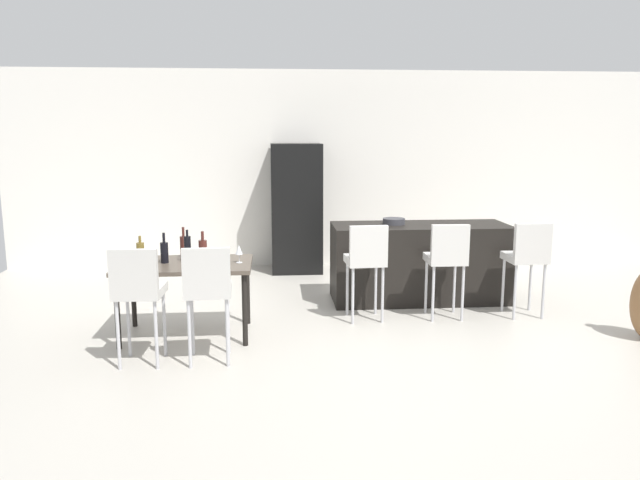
{
  "coord_description": "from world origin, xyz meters",
  "views": [
    {
      "loc": [
        -1.1,
        -5.98,
        2.0
      ],
      "look_at": [
        -0.58,
        0.46,
        0.85
      ],
      "focal_mm": 34.09,
      "sensor_mm": 36.0,
      "label": 1
    }
  ],
  "objects_px": {
    "wine_bottle_far": "(141,256)",
    "wine_bottle_middle": "(184,246)",
    "wine_bottle_near": "(203,251)",
    "wine_glass_inner": "(239,250)",
    "dining_chair_near": "(138,287)",
    "bar_chair_right": "(527,254)",
    "dining_chair_far": "(208,286)",
    "wine_glass_left": "(129,253)",
    "refrigerator": "(296,208)",
    "bar_chair_middle": "(447,256)",
    "wine_glass_end": "(189,247)",
    "kitchen_island": "(420,262)",
    "wine_bottle_right": "(164,252)",
    "wine_bottle_corner": "(188,249)",
    "fruit_bowl": "(394,221)",
    "bar_chair_left": "(366,257)",
    "dining_table": "(185,270)"
  },
  "relations": [
    {
      "from": "wine_bottle_far",
      "to": "wine_bottle_middle",
      "type": "xyz_separation_m",
      "value": [
        0.32,
        0.54,
        -0.02
      ]
    },
    {
      "from": "wine_bottle_near",
      "to": "wine_glass_inner",
      "type": "xyz_separation_m",
      "value": [
        0.34,
        0.04,
        -0.0
      ]
    },
    {
      "from": "wine_bottle_near",
      "to": "dining_chair_near",
      "type": "bearing_deg",
      "value": -124.67
    },
    {
      "from": "bar_chair_right",
      "to": "dining_chair_far",
      "type": "relative_size",
      "value": 1.0
    },
    {
      "from": "wine_glass_left",
      "to": "refrigerator",
      "type": "height_order",
      "value": "refrigerator"
    },
    {
      "from": "bar_chair_middle",
      "to": "wine_glass_end",
      "type": "bearing_deg",
      "value": -177.1
    },
    {
      "from": "kitchen_island",
      "to": "wine_glass_inner",
      "type": "relative_size",
      "value": 11.98
    },
    {
      "from": "wine_bottle_middle",
      "to": "refrigerator",
      "type": "relative_size",
      "value": 0.17
    },
    {
      "from": "wine_bottle_right",
      "to": "kitchen_island",
      "type": "bearing_deg",
      "value": 21.05
    },
    {
      "from": "wine_glass_end",
      "to": "refrigerator",
      "type": "xyz_separation_m",
      "value": [
        1.19,
        2.62,
        0.06
      ]
    },
    {
      "from": "dining_chair_near",
      "to": "wine_glass_left",
      "type": "height_order",
      "value": "dining_chair_near"
    },
    {
      "from": "dining_chair_near",
      "to": "dining_chair_far",
      "type": "xyz_separation_m",
      "value": [
        0.59,
        -0.0,
        0.0
      ]
    },
    {
      "from": "wine_glass_inner",
      "to": "wine_bottle_corner",
      "type": "bearing_deg",
      "value": 172.17
    },
    {
      "from": "bar_chair_middle",
      "to": "wine_glass_inner",
      "type": "xyz_separation_m",
      "value": [
        -2.19,
        -0.37,
        0.17
      ]
    },
    {
      "from": "wine_bottle_far",
      "to": "fruit_bowl",
      "type": "height_order",
      "value": "wine_bottle_far"
    },
    {
      "from": "bar_chair_middle",
      "to": "refrigerator",
      "type": "distance_m",
      "value": 2.91
    },
    {
      "from": "wine_bottle_near",
      "to": "refrigerator",
      "type": "height_order",
      "value": "refrigerator"
    },
    {
      "from": "wine_glass_left",
      "to": "wine_glass_inner",
      "type": "height_order",
      "value": "same"
    },
    {
      "from": "bar_chair_left",
      "to": "bar_chair_right",
      "type": "distance_m",
      "value": 1.76
    },
    {
      "from": "wine_bottle_corner",
      "to": "wine_glass_end",
      "type": "bearing_deg",
      "value": 92.65
    },
    {
      "from": "dining_table",
      "to": "dining_chair_near",
      "type": "xyz_separation_m",
      "value": [
        -0.29,
        -0.76,
        0.03
      ]
    },
    {
      "from": "dining_table",
      "to": "dining_chair_far",
      "type": "bearing_deg",
      "value": -68.83
    },
    {
      "from": "dining_table",
      "to": "wine_bottle_near",
      "type": "height_order",
      "value": "wine_bottle_near"
    },
    {
      "from": "wine_bottle_middle",
      "to": "wine_bottle_far",
      "type": "bearing_deg",
      "value": -120.45
    },
    {
      "from": "wine_glass_left",
      "to": "fruit_bowl",
      "type": "xyz_separation_m",
      "value": [
        2.81,
        1.24,
        0.09
      ]
    },
    {
      "from": "bar_chair_left",
      "to": "fruit_bowl",
      "type": "xyz_separation_m",
      "value": [
        0.46,
        0.82,
        0.26
      ]
    },
    {
      "from": "bar_chair_right",
      "to": "wine_glass_end",
      "type": "distance_m",
      "value": 3.59
    },
    {
      "from": "wine_glass_left",
      "to": "refrigerator",
      "type": "relative_size",
      "value": 0.09
    },
    {
      "from": "wine_bottle_right",
      "to": "refrigerator",
      "type": "xyz_separation_m",
      "value": [
        1.41,
        2.8,
        0.07
      ]
    },
    {
      "from": "kitchen_island",
      "to": "dining_chair_far",
      "type": "xyz_separation_m",
      "value": [
        -2.32,
        -1.86,
        0.24
      ]
    },
    {
      "from": "wine_bottle_corner",
      "to": "bar_chair_right",
      "type": "bearing_deg",
      "value": 4.77
    },
    {
      "from": "dining_chair_far",
      "to": "bar_chair_right",
      "type": "bearing_deg",
      "value": 18.36
    },
    {
      "from": "wine_bottle_right",
      "to": "wine_bottle_corner",
      "type": "bearing_deg",
      "value": 4.69
    },
    {
      "from": "wine_bottle_middle",
      "to": "fruit_bowl",
      "type": "distance_m",
      "value": 2.51
    },
    {
      "from": "dining_chair_far",
      "to": "dining_chair_near",
      "type": "bearing_deg",
      "value": 180.0
    },
    {
      "from": "dining_table",
      "to": "wine_glass_inner",
      "type": "height_order",
      "value": "wine_glass_inner"
    },
    {
      "from": "dining_table",
      "to": "wine_bottle_right",
      "type": "height_order",
      "value": "wine_bottle_right"
    },
    {
      "from": "bar_chair_right",
      "to": "fruit_bowl",
      "type": "relative_size",
      "value": 3.98
    },
    {
      "from": "bar_chair_left",
      "to": "refrigerator",
      "type": "height_order",
      "value": "refrigerator"
    },
    {
      "from": "dining_chair_far",
      "to": "bar_chair_middle",
      "type": "bearing_deg",
      "value": 24.41
    },
    {
      "from": "bar_chair_left",
      "to": "wine_bottle_far",
      "type": "xyz_separation_m",
      "value": [
        -2.21,
        -0.59,
        0.17
      ]
    },
    {
      "from": "wine_glass_left",
      "to": "fruit_bowl",
      "type": "bearing_deg",
      "value": 23.81
    },
    {
      "from": "bar_chair_right",
      "to": "dining_chair_near",
      "type": "xyz_separation_m",
      "value": [
        -3.9,
        -1.1,
        0.0
      ]
    },
    {
      "from": "wine_glass_inner",
      "to": "dining_chair_near",
      "type": "bearing_deg",
      "value": -138.43
    },
    {
      "from": "wine_glass_inner",
      "to": "wine_glass_left",
      "type": "bearing_deg",
      "value": -177.07
    },
    {
      "from": "wine_bottle_right",
      "to": "wine_bottle_corner",
      "type": "distance_m",
      "value": 0.22
    },
    {
      "from": "kitchen_island",
      "to": "wine_bottle_middle",
      "type": "distance_m",
      "value": 2.81
    },
    {
      "from": "dining_chair_near",
      "to": "wine_bottle_middle",
      "type": "distance_m",
      "value": 1.1
    },
    {
      "from": "wine_bottle_middle",
      "to": "wine_glass_left",
      "type": "relative_size",
      "value": 1.78
    },
    {
      "from": "bar_chair_left",
      "to": "wine_bottle_far",
      "type": "height_order",
      "value": "wine_bottle_far"
    }
  ]
}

